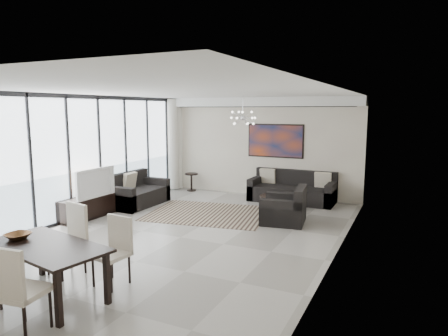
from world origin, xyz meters
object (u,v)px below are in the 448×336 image
Objects in this scene: tv_console at (90,206)px; dining_table at (47,251)px; coffee_table at (277,201)px; television at (92,183)px; sofa_main at (292,191)px.

dining_table reaches higher than tv_console.
dining_table reaches higher than coffee_table.
television is 0.62× the size of dining_table.
coffee_table is 0.46× the size of dining_table.
dining_table is at bearing -144.11° from television.
dining_table is (-1.24, -6.19, 0.48)m from coffee_table.
sofa_main is 5.34m from television.
tv_console is at bearing 126.48° from dining_table.
tv_console is 1.41× the size of television.
coffee_table is 0.75× the size of television.
tv_console is at bearing -143.11° from coffee_table.
sofa_main is at bearing -44.41° from television.
dining_table is (2.34, -3.31, -0.20)m from television.
coffee_table is 4.65m from television.
television is (0.16, -0.07, 0.60)m from tv_console.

